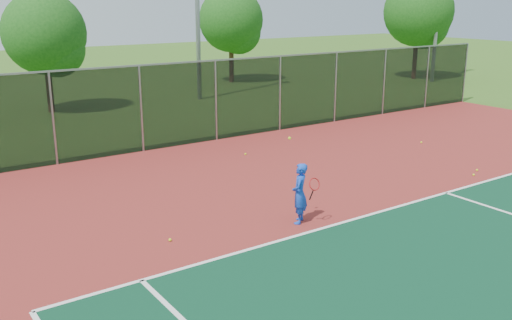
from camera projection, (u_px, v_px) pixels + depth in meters
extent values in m
plane|color=#325B1A|center=(502.00, 249.00, 12.24)|extent=(120.00, 120.00, 0.00)
cube|color=maroon|center=(427.00, 220.00, 13.82)|extent=(30.00, 20.00, 0.02)
cube|color=white|center=(446.00, 193.00, 15.70)|extent=(22.00, 0.10, 0.00)
cube|color=black|center=(216.00, 101.00, 21.35)|extent=(30.00, 0.04, 3.00)
cube|color=gray|center=(215.00, 60.00, 20.94)|extent=(30.00, 0.06, 0.06)
imported|color=blue|center=(300.00, 193.00, 13.44)|extent=(0.63, 0.62, 1.46)
cylinder|color=black|center=(311.00, 195.00, 13.33)|extent=(0.03, 0.15, 0.27)
torus|color=#A51414|center=(314.00, 184.00, 13.17)|extent=(0.30, 0.13, 0.29)
sphere|color=#D0ED1B|center=(290.00, 138.00, 13.02)|extent=(0.07, 0.07, 0.07)
sphere|color=#D0ED1B|center=(477.00, 170.00, 17.72)|extent=(0.07, 0.07, 0.07)
sphere|color=#D0ED1B|center=(170.00, 240.00, 12.55)|extent=(0.07, 0.07, 0.07)
sphere|color=#D0ED1B|center=(245.00, 154.00, 19.57)|extent=(0.07, 0.07, 0.07)
sphere|color=#D0ED1B|center=(474.00, 175.00, 17.24)|extent=(0.07, 0.07, 0.07)
sphere|color=#D0ED1B|center=(421.00, 142.00, 21.18)|extent=(0.07, 0.07, 0.07)
cylinder|color=#352013|center=(50.00, 90.00, 26.92)|extent=(0.30, 0.30, 2.14)
sphere|color=#164A13|center=(44.00, 33.00, 26.22)|extent=(3.81, 3.81, 3.81)
sphere|color=#164A13|center=(56.00, 49.00, 26.39)|extent=(2.62, 2.62, 2.62)
cylinder|color=#352013|center=(231.00, 64.00, 37.01)|extent=(0.30, 0.30, 2.30)
sphere|color=#164A13|center=(231.00, 20.00, 36.25)|extent=(4.09, 4.09, 4.09)
sphere|color=#164A13|center=(239.00, 32.00, 36.44)|extent=(2.81, 2.81, 2.81)
cylinder|color=#352013|center=(415.00, 60.00, 38.56)|extent=(0.30, 0.30, 2.58)
sphere|color=#164A13|center=(418.00, 11.00, 37.71)|extent=(4.58, 4.58, 4.58)
sphere|color=#164A13|center=(425.00, 25.00, 37.92)|extent=(3.15, 3.15, 3.15)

